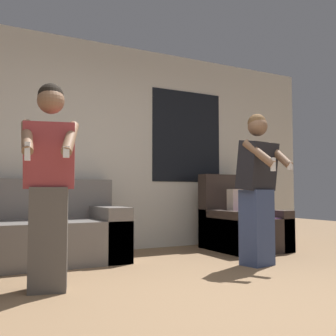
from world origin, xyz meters
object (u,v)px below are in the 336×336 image
Objects in this scene: armchair at (242,225)px; person_right at (258,188)px; couch at (25,235)px; person_left at (49,184)px.

person_right is at bearing -119.64° from armchair.
armchair is at bearing -4.38° from couch.
person_right is at bearing -29.06° from couch.
armchair is (2.69, -0.21, 0.01)m from couch.
person_left is at bearing -158.48° from armchair.
person_left is 2.13m from person_right.
armchair is 2.93m from person_left.
armchair is 1.23m from person_right.
armchair is at bearing 21.52° from person_left.
couch is 2.70m from armchair.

